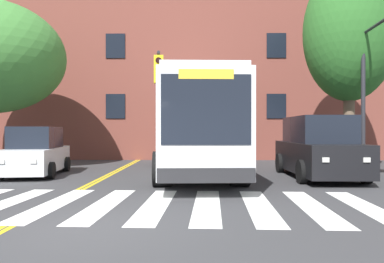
{
  "coord_description": "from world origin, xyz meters",
  "views": [
    {
      "loc": [
        1.89,
        -6.45,
        1.7
      ],
      "look_at": [
        1.71,
        7.39,
        1.65
      ],
      "focal_mm": 35.0,
      "sensor_mm": 36.0,
      "label": 1
    }
  ],
  "objects_px": {
    "car_white_near_lane": "(36,153)",
    "traffic_light_overhead": "(158,91)",
    "car_tan_behind_bus": "(215,145)",
    "car_black_far_lane": "(318,149)",
    "city_bus": "(196,126)",
    "traffic_light_near_corner": "(378,67)",
    "street_tree_curbside_large": "(349,34)"
  },
  "relations": [
    {
      "from": "car_tan_behind_bus",
      "to": "traffic_light_overhead",
      "type": "distance_m",
      "value": 9.28
    },
    {
      "from": "car_white_near_lane",
      "to": "car_black_far_lane",
      "type": "distance_m",
      "value": 10.46
    },
    {
      "from": "car_tan_behind_bus",
      "to": "traffic_light_near_corner",
      "type": "distance_m",
      "value": 12.4
    },
    {
      "from": "city_bus",
      "to": "traffic_light_overhead",
      "type": "xyz_separation_m",
      "value": [
        -1.57,
        0.64,
        1.48
      ]
    },
    {
      "from": "city_bus",
      "to": "car_black_far_lane",
      "type": "relative_size",
      "value": 2.26
    },
    {
      "from": "car_white_near_lane",
      "to": "street_tree_curbside_large",
      "type": "distance_m",
      "value": 13.74
    },
    {
      "from": "car_black_far_lane",
      "to": "traffic_light_near_corner",
      "type": "relative_size",
      "value": 0.89
    },
    {
      "from": "car_white_near_lane",
      "to": "traffic_light_overhead",
      "type": "relative_size",
      "value": 0.84
    },
    {
      "from": "traffic_light_overhead",
      "to": "street_tree_curbside_large",
      "type": "xyz_separation_m",
      "value": [
        8.15,
        0.62,
        2.5
      ]
    },
    {
      "from": "car_tan_behind_bus",
      "to": "traffic_light_overhead",
      "type": "height_order",
      "value": "traffic_light_overhead"
    },
    {
      "from": "car_white_near_lane",
      "to": "car_tan_behind_bus",
      "type": "relative_size",
      "value": 0.94
    },
    {
      "from": "traffic_light_overhead",
      "to": "car_black_far_lane",
      "type": "bearing_deg",
      "value": -18.59
    },
    {
      "from": "car_black_far_lane",
      "to": "traffic_light_overhead",
      "type": "relative_size",
      "value": 1.04
    },
    {
      "from": "car_black_far_lane",
      "to": "car_tan_behind_bus",
      "type": "relative_size",
      "value": 1.17
    },
    {
      "from": "traffic_light_near_corner",
      "to": "traffic_light_overhead",
      "type": "relative_size",
      "value": 1.17
    },
    {
      "from": "car_tan_behind_bus",
      "to": "car_white_near_lane",
      "type": "bearing_deg",
      "value": -126.17
    },
    {
      "from": "city_bus",
      "to": "street_tree_curbside_large",
      "type": "xyz_separation_m",
      "value": [
        6.58,
        1.26,
        3.98
      ]
    },
    {
      "from": "city_bus",
      "to": "street_tree_curbside_large",
      "type": "height_order",
      "value": "street_tree_curbside_large"
    },
    {
      "from": "traffic_light_overhead",
      "to": "street_tree_curbside_large",
      "type": "distance_m",
      "value": 8.55
    },
    {
      "from": "traffic_light_near_corner",
      "to": "car_black_far_lane",
      "type": "bearing_deg",
      "value": 169.63
    },
    {
      "from": "city_bus",
      "to": "car_white_near_lane",
      "type": "bearing_deg",
      "value": -172.38
    },
    {
      "from": "car_white_near_lane",
      "to": "traffic_light_overhead",
      "type": "bearing_deg",
      "value": 17.89
    },
    {
      "from": "car_black_far_lane",
      "to": "city_bus",
      "type": "bearing_deg",
      "value": 162.68
    },
    {
      "from": "car_tan_behind_bus",
      "to": "traffic_light_overhead",
      "type": "xyz_separation_m",
      "value": [
        -2.77,
        -8.47,
        2.58
      ]
    },
    {
      "from": "car_tan_behind_bus",
      "to": "traffic_light_overhead",
      "type": "relative_size",
      "value": 0.89
    },
    {
      "from": "car_white_near_lane",
      "to": "traffic_light_overhead",
      "type": "xyz_separation_m",
      "value": [
        4.48,
        1.45,
        2.51
      ]
    },
    {
      "from": "city_bus",
      "to": "car_black_far_lane",
      "type": "bearing_deg",
      "value": -17.32
    },
    {
      "from": "street_tree_curbside_large",
      "to": "car_black_far_lane",
      "type": "bearing_deg",
      "value": -129.83
    },
    {
      "from": "car_tan_behind_bus",
      "to": "traffic_light_near_corner",
      "type": "relative_size",
      "value": 0.76
    },
    {
      "from": "car_white_near_lane",
      "to": "car_tan_behind_bus",
      "type": "distance_m",
      "value": 12.28
    },
    {
      "from": "car_white_near_lane",
      "to": "city_bus",
      "type": "bearing_deg",
      "value": 7.62
    },
    {
      "from": "city_bus",
      "to": "car_black_far_lane",
      "type": "xyz_separation_m",
      "value": [
        4.39,
        -1.37,
        -0.83
      ]
    }
  ]
}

